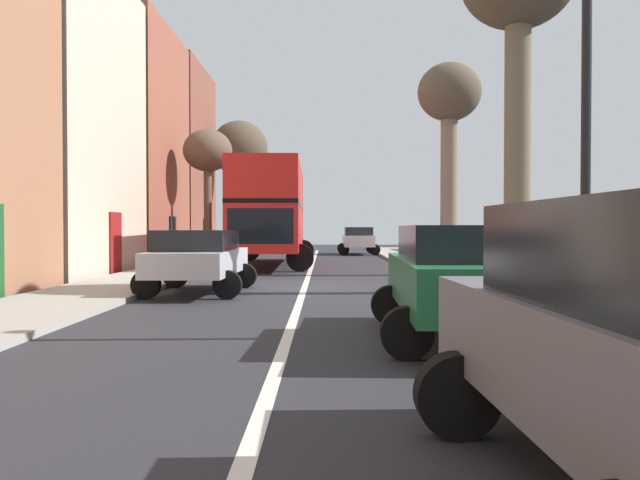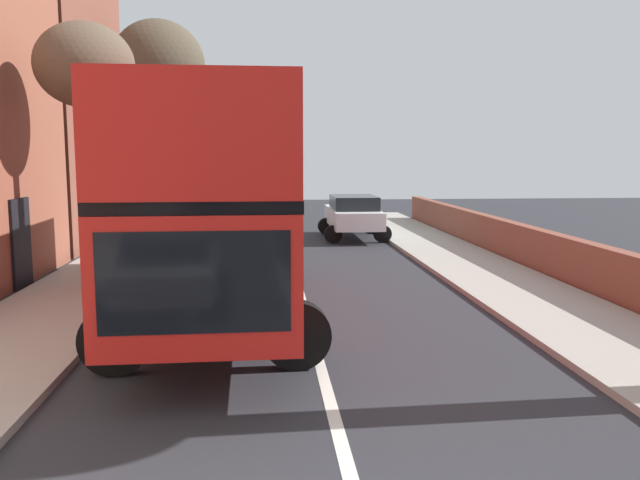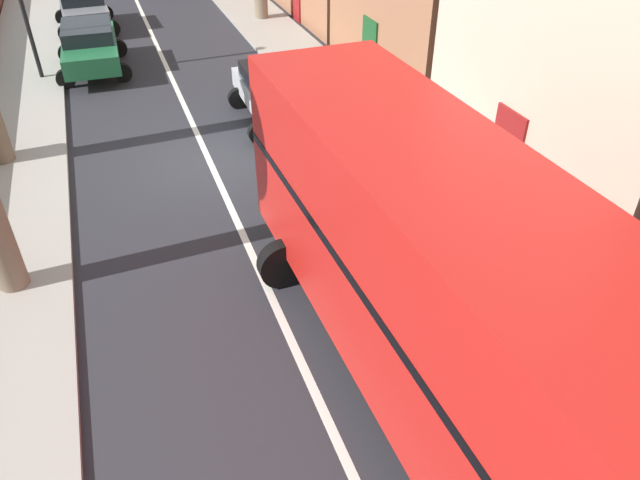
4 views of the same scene
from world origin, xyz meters
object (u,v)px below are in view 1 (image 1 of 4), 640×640
at_px(double_decker_bus, 322,301).
at_px(lamppost_right, 508,214).
at_px(street_tree_right_3, 566,31).
at_px(street_tree_left_4, 251,219).
at_px(street_tree_left_6, 289,216).
at_px(parked_car_black_right_1, 370,431).
at_px(street_tree_left_2, 168,179).
at_px(parked_car_silver_right_2, 411,365).

bearing_deg(double_decker_bus, lamppost_right, -69.43).
xyz_separation_m(double_decker_bus, street_tree_right_3, (6.58, -18.84, 3.70)).
xyz_separation_m(street_tree_right_3, street_tree_left_4, (-9.82, 20.18, -0.24)).
xyz_separation_m(street_tree_left_6, lamppost_right, (8.85, -23.52, -2.83)).
xyz_separation_m(parked_car_black_right_1, street_tree_right_3, (2.38, 4.11, 5.13)).
bearing_deg(double_decker_bus, street_tree_left_2, -109.79).
bearing_deg(lamppost_right, double_decker_bus, 110.57).
height_order(street_tree_left_4, lamppost_right, street_tree_left_4).
distance_m(parked_car_silver_right_2, lamppost_right, 3.72).
relative_size(parked_car_silver_right_2, street_tree_left_2, 0.57).
xyz_separation_m(parked_car_black_right_1, street_tree_left_6, (-7.05, 30.48, 5.70)).
bearing_deg(street_tree_left_6, street_tree_right_3, -70.32).
bearing_deg(street_tree_left_4, parked_car_silver_right_2, -64.82).
xyz_separation_m(parked_car_black_right_1, street_tree_left_4, (-7.43, 24.30, 4.89)).
relative_size(parked_car_silver_right_2, street_tree_right_3, 0.56).
xyz_separation_m(street_tree_left_4, lamppost_right, (9.23, -17.33, -2.01)).
relative_size(parked_car_silver_right_2, street_tree_left_6, 0.50).
relative_size(street_tree_left_2, street_tree_left_6, 0.87).
bearing_deg(street_tree_left_6, parked_car_silver_right_2, -72.23).
distance_m(parked_car_silver_right_2, street_tree_left_4, 18.14).
relative_size(street_tree_left_2, street_tree_left_4, 0.94).
distance_m(double_decker_bus, street_tree_left_4, 4.93).
height_order(parked_car_black_right_1, street_tree_left_4, street_tree_left_4).
height_order(double_decker_bus, street_tree_right_3, street_tree_right_3).
height_order(parked_car_black_right_1, street_tree_right_3, street_tree_right_3).
height_order(parked_car_black_right_1, lamppost_right, lamppost_right).
xyz_separation_m(street_tree_left_2, street_tree_right_3, (9.71, -10.15, 0.19)).
bearing_deg(street_tree_left_4, street_tree_left_2, -89.39).
relative_size(street_tree_left_6, lamppost_right, 1.26).
bearing_deg(street_tree_left_4, parked_car_black_right_1, -72.99).
bearing_deg(lamppost_right, street_tree_left_6, 110.62).
bearing_deg(lamppost_right, parked_car_silver_right_2, 139.78).
relative_size(parked_car_black_right_1, lamppost_right, 0.68).
bearing_deg(street_tree_right_3, parked_car_black_right_1, -120.10).
relative_size(parked_car_black_right_1, parked_car_silver_right_2, 1.08).
xyz_separation_m(double_decker_bus, street_tree_left_4, (-3.23, 1.34, 3.47)).
xyz_separation_m(parked_car_black_right_1, lamppost_right, (1.80, 6.96, 2.87)).
relative_size(double_decker_bus, street_tree_left_6, 1.35).
relative_size(street_tree_right_3, lamppost_right, 1.12).
xyz_separation_m(street_tree_right_3, street_tree_left_6, (-9.43, 26.37, 0.57)).
bearing_deg(lamppost_right, street_tree_left_2, 141.34).
xyz_separation_m(street_tree_right_3, lamppost_right, (-0.58, 2.85, -2.25)).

